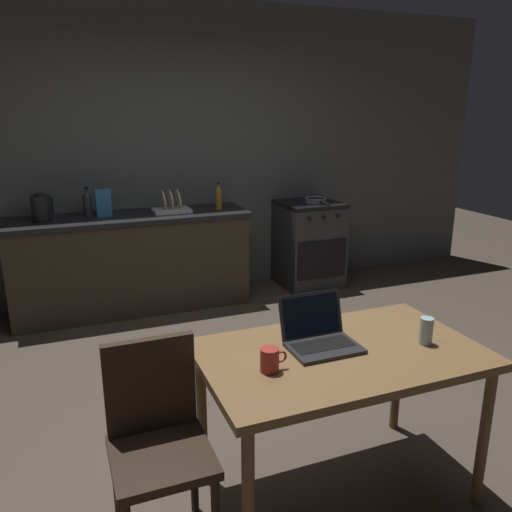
{
  "coord_description": "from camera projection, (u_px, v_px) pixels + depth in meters",
  "views": [
    {
      "loc": [
        -1.14,
        -2.63,
        1.8
      ],
      "look_at": [
        0.17,
        0.68,
        0.78
      ],
      "focal_mm": 35.87,
      "sensor_mm": 36.0,
      "label": 1
    }
  ],
  "objects": [
    {
      "name": "stove_oven",
      "position": [
        309.0,
        244.0,
        5.38
      ],
      "size": [
        0.6,
        0.62,
        0.89
      ],
      "color": "#2D2D30",
      "rests_on": "ground_plane"
    },
    {
      "name": "bottle",
      "position": [
        219.0,
        197.0,
        4.83
      ],
      "size": [
        0.06,
        0.06,
        0.26
      ],
      "color": "#8C601E",
      "rests_on": "kitchen_counter"
    },
    {
      "name": "frying_pan",
      "position": [
        316.0,
        200.0,
        5.25
      ],
      "size": [
        0.23,
        0.4,
        0.05
      ],
      "color": "gray",
      "rests_on": "stove_oven"
    },
    {
      "name": "coffee_mug",
      "position": [
        270.0,
        360.0,
        2.13
      ],
      "size": [
        0.12,
        0.08,
        0.1
      ],
      "color": "#9E2D28",
      "rests_on": "dining_table"
    },
    {
      "name": "ground_plane",
      "position": [
        270.0,
        404.0,
        3.25
      ],
      "size": [
        12.0,
        12.0,
        0.0
      ],
      "primitive_type": "plane",
      "color": "#473D33"
    },
    {
      "name": "kitchen_counter",
      "position": [
        132.0,
        262.0,
        4.73
      ],
      "size": [
        2.16,
        0.64,
        0.89
      ],
      "color": "#382D23",
      "rests_on": "ground_plane"
    },
    {
      "name": "cereal_box",
      "position": [
        104.0,
        203.0,
        4.52
      ],
      "size": [
        0.13,
        0.05,
        0.24
      ],
      "color": "#3372B2",
      "rests_on": "kitchen_counter"
    },
    {
      "name": "chair",
      "position": [
        157.0,
        433.0,
        2.11
      ],
      "size": [
        0.4,
        0.4,
        0.9
      ],
      "rotation": [
        0.0,
        0.0,
        0.37
      ],
      "color": "#2D2116",
      "rests_on": "ground_plane"
    },
    {
      "name": "dish_rack",
      "position": [
        171.0,
        207.0,
        4.74
      ],
      "size": [
        0.34,
        0.26,
        0.21
      ],
      "color": "silver",
      "rests_on": "kitchen_counter"
    },
    {
      "name": "electric_kettle",
      "position": [
        41.0,
        208.0,
        4.33
      ],
      "size": [
        0.18,
        0.16,
        0.24
      ],
      "color": "black",
      "rests_on": "kitchen_counter"
    },
    {
      "name": "bottle_b",
      "position": [
        87.0,
        203.0,
        4.53
      ],
      "size": [
        0.08,
        0.08,
        0.26
      ],
      "color": "#2D2D33",
      "rests_on": "kitchen_counter"
    },
    {
      "name": "back_wall",
      "position": [
        206.0,
        152.0,
        5.08
      ],
      "size": [
        6.4,
        0.1,
        2.8
      ],
      "primitive_type": "cube",
      "color": "#4F5252",
      "rests_on": "ground_plane"
    },
    {
      "name": "dining_table",
      "position": [
        341.0,
        366.0,
        2.34
      ],
      "size": [
        1.28,
        0.76,
        0.75
      ],
      "color": "brown",
      "rests_on": "ground_plane"
    },
    {
      "name": "drinking_glass",
      "position": [
        426.0,
        331.0,
        2.37
      ],
      "size": [
        0.06,
        0.06,
        0.13
      ],
      "color": "#99B7C6",
      "rests_on": "dining_table"
    },
    {
      "name": "laptop",
      "position": [
        320.0,
        337.0,
        2.36
      ],
      "size": [
        0.32,
        0.28,
        0.22
      ],
      "rotation": [
        0.0,
        0.0,
        0.2
      ],
      "color": "#232326",
      "rests_on": "dining_table"
    }
  ]
}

